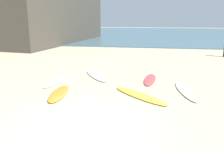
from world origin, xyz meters
TOP-DOWN VIEW (x-y plane):
  - ground_plane at (0.00, 0.00)m, footprint 120.00×120.00m
  - ocean_water at (0.00, 36.03)m, footprint 120.00×40.00m
  - surfboard_0 at (3.15, 3.29)m, footprint 0.92×2.57m
  - surfboard_1 at (1.75, 4.75)m, footprint 0.65×2.14m
  - surfboard_2 at (-1.56, 2.16)m, footprint 0.81×2.04m
  - surfboard_3 at (-0.83, 5.09)m, footprint 1.84×2.49m
  - surfboard_4 at (1.41, 2.45)m, footprint 2.24×2.13m
  - surfboard_5 at (-2.35, 3.97)m, footprint 0.74×2.54m

SIDE VIEW (x-z plane):
  - ground_plane at x=0.00m, z-range 0.00..0.00m
  - surfboard_5 at x=-2.35m, z-range 0.00..0.06m
  - surfboard_1 at x=1.75m, z-range 0.00..0.07m
  - surfboard_0 at x=3.15m, z-range 0.00..0.08m
  - surfboard_3 at x=-0.83m, z-range 0.00..0.08m
  - ocean_water at x=0.00m, z-range 0.00..0.08m
  - surfboard_4 at x=1.41m, z-range 0.00..0.08m
  - surfboard_2 at x=-1.56m, z-range 0.00..0.09m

